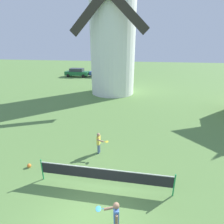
{
  "coord_description": "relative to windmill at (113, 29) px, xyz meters",
  "views": [
    {
      "loc": [
        1.59,
        -4.58,
        6.08
      ],
      "look_at": [
        0.15,
        3.74,
        2.86
      ],
      "focal_mm": 29.23,
      "sensor_mm": 36.0,
      "label": 1
    }
  ],
  "objects": [
    {
      "name": "stray_ball",
      "position": [
        -1.75,
        -15.69,
        -7.43
      ],
      "size": [
        0.21,
        0.21,
        0.21
      ],
      "primitive_type": "sphere",
      "color": "orange",
      "rests_on": "ground_plane"
    },
    {
      "name": "ground_plane",
      "position": [
        2.24,
        -18.1,
        -7.53
      ],
      "size": [
        120.0,
        120.0,
        0.0
      ],
      "primitive_type": "plane",
      "color": "#5B8442"
    },
    {
      "name": "player_near",
      "position": [
        3.21,
        -18.41,
        -6.75
      ],
      "size": [
        0.83,
        0.45,
        1.37
      ],
      "color": "#9E937F",
      "rests_on": "ground_plane"
    },
    {
      "name": "parked_car_green",
      "position": [
        -8.62,
        10.53,
        -6.72
      ],
      "size": [
        4.38,
        1.89,
        1.56
      ],
      "color": "#1E6638",
      "rests_on": "ground_plane"
    },
    {
      "name": "tennis_net",
      "position": [
        2.4,
        -16.37,
        -6.84
      ],
      "size": [
        5.97,
        0.06,
        1.1
      ],
      "color": "#238E4C",
      "rests_on": "ground_plane"
    },
    {
      "name": "player_far",
      "position": [
        1.53,
        -13.76,
        -6.8
      ],
      "size": [
        0.73,
        0.58,
        1.28
      ],
      "color": "slate",
      "rests_on": "ground_plane"
    },
    {
      "name": "windmill",
      "position": [
        0.0,
        0.0,
        0.0
      ],
      "size": [
        8.32,
        6.06,
        14.96
      ],
      "color": "white",
      "rests_on": "ground_plane"
    },
    {
      "name": "parked_car_blue",
      "position": [
        -4.09,
        11.16,
        -6.72
      ],
      "size": [
        4.3,
        2.04,
        1.56
      ],
      "color": "#334C99",
      "rests_on": "ground_plane"
    }
  ]
}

